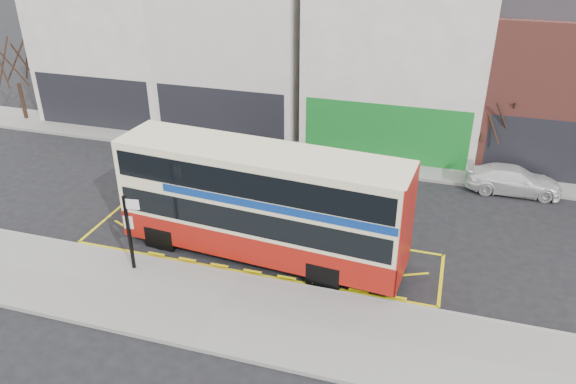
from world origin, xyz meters
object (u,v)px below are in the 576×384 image
(car_silver, at_px, (156,147))
(car_grey, at_px, (263,158))
(double_decker_bus, at_px, (262,202))
(car_white, at_px, (513,180))
(bus_stop_post, at_px, (130,226))
(street_tree_right, at_px, (499,107))
(street_tree_left, at_px, (11,50))

(car_silver, distance_m, car_grey, 5.92)
(car_silver, bearing_deg, double_decker_bus, -136.49)
(car_silver, xyz_separation_m, car_grey, (5.92, 0.11, 0.05))
(double_decker_bus, height_order, car_white, double_decker_bus)
(car_silver, height_order, car_grey, car_grey)
(car_grey, bearing_deg, bus_stop_post, -172.10)
(double_decker_bus, relative_size, bus_stop_post, 3.70)
(double_decker_bus, height_order, street_tree_right, street_tree_right)
(street_tree_right, bearing_deg, double_decker_bus, -129.57)
(car_white, bearing_deg, street_tree_left, 85.26)
(car_silver, relative_size, car_grey, 0.89)
(double_decker_bus, relative_size, car_grey, 2.68)
(double_decker_bus, bearing_deg, street_tree_left, 157.39)
(double_decker_bus, bearing_deg, car_white, 46.18)
(car_silver, bearing_deg, bus_stop_post, -162.14)
(bus_stop_post, bearing_deg, street_tree_left, 133.69)
(street_tree_right, bearing_deg, car_grey, -164.35)
(bus_stop_post, xyz_separation_m, car_white, (13.51, 10.71, -1.32))
(double_decker_bus, xyz_separation_m, car_grey, (-2.46, 7.11, -1.60))
(street_tree_left, relative_size, street_tree_right, 1.26)
(bus_stop_post, height_order, street_tree_left, street_tree_left)
(street_tree_left, bearing_deg, car_silver, -14.96)
(street_tree_right, bearing_deg, car_white, -61.09)
(bus_stop_post, bearing_deg, car_white, 31.58)
(double_decker_bus, distance_m, bus_stop_post, 4.76)
(bus_stop_post, xyz_separation_m, street_tree_right, (12.48, 12.56, 1.48))
(car_silver, bearing_deg, street_tree_left, 68.42)
(car_silver, bearing_deg, car_grey, -95.54)
(double_decker_bus, xyz_separation_m, street_tree_left, (-18.95, 9.82, 2.05))
(double_decker_bus, bearing_deg, car_silver, 144.93)
(car_grey, distance_m, street_tree_right, 11.59)
(double_decker_bus, relative_size, car_white, 2.58)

